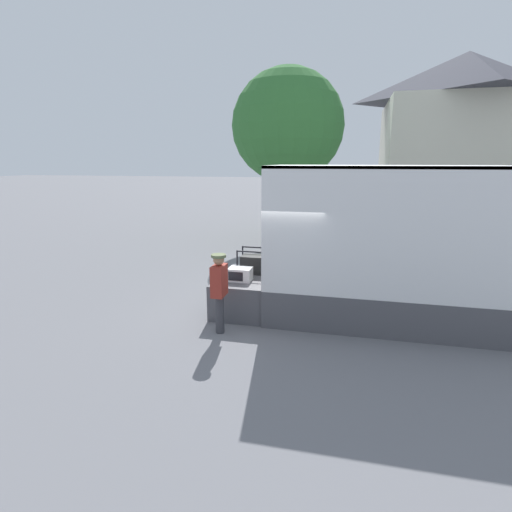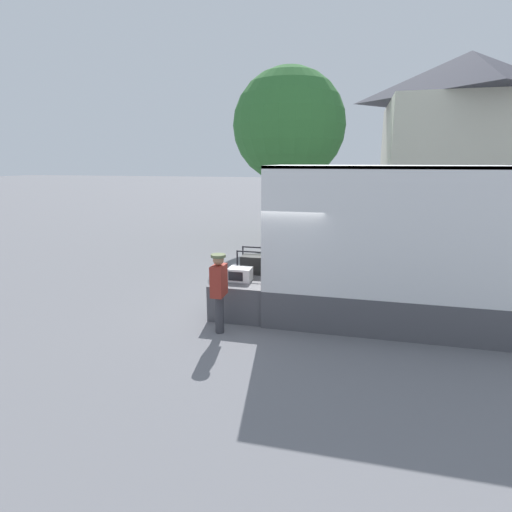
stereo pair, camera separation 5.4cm
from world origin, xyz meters
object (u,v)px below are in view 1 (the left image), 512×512
(microwave, at_px, (240,274))
(portable_generator, at_px, (255,264))
(street_tree, at_px, (288,126))
(box_truck, at_px, (457,284))
(worker_person, at_px, (219,286))

(microwave, bearing_deg, portable_generator, 75.29)
(microwave, distance_m, street_tree, 9.47)
(box_truck, distance_m, microwave, 4.66)
(microwave, xyz_separation_m, portable_generator, (0.18, 0.70, 0.08))
(portable_generator, bearing_deg, street_tree, 93.67)
(worker_person, height_order, street_tree, street_tree)
(microwave, relative_size, portable_generator, 0.70)
(microwave, distance_m, worker_person, 1.11)
(box_truck, bearing_deg, worker_person, -162.76)
(box_truck, relative_size, portable_generator, 9.33)
(portable_generator, bearing_deg, microwave, -104.71)
(microwave, bearing_deg, box_truck, 4.75)
(microwave, height_order, worker_person, worker_person)
(portable_generator, xyz_separation_m, worker_person, (-0.31, -1.80, -0.02))
(worker_person, bearing_deg, microwave, 83.21)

